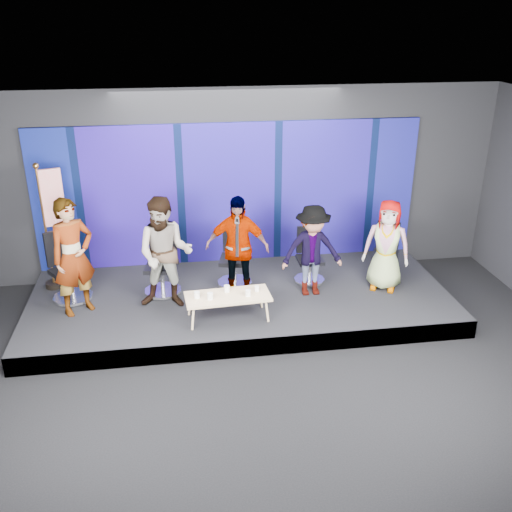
% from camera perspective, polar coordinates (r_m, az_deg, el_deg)
% --- Properties ---
extents(ground, '(10.00, 10.00, 0.00)m').
position_cam_1_polar(ground, '(7.74, 0.80, -14.12)').
color(ground, black).
rests_on(ground, ground).
extents(room_walls, '(10.02, 8.02, 3.51)m').
position_cam_1_polar(room_walls, '(6.55, 0.92, 2.96)').
color(room_walls, black).
rests_on(room_walls, ground).
extents(riser, '(7.00, 3.00, 0.30)m').
position_cam_1_polar(riser, '(9.75, -1.57, -4.49)').
color(riser, black).
rests_on(riser, ground).
extents(backdrop, '(7.00, 0.08, 2.60)m').
position_cam_1_polar(backdrop, '(10.52, -2.64, 6.22)').
color(backdrop, '#071858').
rests_on(backdrop, riser).
extents(chair_a, '(0.91, 0.91, 1.16)m').
position_cam_1_polar(chair_a, '(9.83, -18.21, -2.04)').
color(chair_a, silver).
rests_on(chair_a, riser).
extents(panelist_a, '(0.82, 0.76, 1.87)m').
position_cam_1_polar(panelist_a, '(9.15, -17.81, -0.08)').
color(panelist_a, black).
rests_on(panelist_a, riser).
extents(chair_b, '(0.74, 0.74, 1.13)m').
position_cam_1_polar(chair_b, '(9.69, -9.33, -1.55)').
color(chair_b, silver).
rests_on(chair_b, riser).
extents(panelist_b, '(1.00, 0.84, 1.82)m').
position_cam_1_polar(panelist_b, '(9.01, -9.08, 0.26)').
color(panelist_b, black).
rests_on(panelist_b, riser).
extents(chair_c, '(0.73, 0.73, 1.08)m').
position_cam_1_polar(chair_c, '(9.87, -2.13, -0.85)').
color(chair_c, silver).
rests_on(chair_c, riser).
extents(panelist_c, '(1.10, 0.65, 1.75)m').
position_cam_1_polar(panelist_c, '(9.20, -1.90, 0.81)').
color(panelist_c, black).
rests_on(panelist_c, riser).
extents(chair_d, '(0.54, 0.54, 0.96)m').
position_cam_1_polar(chair_d, '(10.03, 5.34, -0.78)').
color(chair_d, silver).
rests_on(chair_d, riser).
extents(panelist_d, '(1.01, 0.58, 1.56)m').
position_cam_1_polar(panelist_d, '(9.39, 5.63, 0.53)').
color(panelist_d, black).
rests_on(panelist_d, riser).
extents(chair_e, '(0.73, 0.73, 0.97)m').
position_cam_1_polar(chair_e, '(10.43, 12.79, -0.29)').
color(chair_e, silver).
rests_on(chair_e, riser).
extents(panelist_e, '(0.91, 0.78, 1.57)m').
position_cam_1_polar(panelist_e, '(9.79, 12.92, 1.06)').
color(panelist_e, black).
rests_on(panelist_e, riser).
extents(coffee_table, '(1.33, 0.63, 0.40)m').
position_cam_1_polar(coffee_table, '(8.75, -2.84, -4.14)').
color(coffee_table, tan).
rests_on(coffee_table, riser).
extents(mug_a, '(0.09, 0.09, 0.10)m').
position_cam_1_polar(mug_a, '(8.68, -5.93, -3.89)').
color(mug_a, white).
rests_on(mug_a, coffee_table).
extents(mug_b, '(0.09, 0.09, 0.10)m').
position_cam_1_polar(mug_b, '(8.62, -4.61, -4.03)').
color(mug_b, white).
rests_on(mug_b, coffee_table).
extents(mug_c, '(0.09, 0.09, 0.10)m').
position_cam_1_polar(mug_c, '(8.83, -2.93, -3.28)').
color(mug_c, white).
rests_on(mug_c, coffee_table).
extents(mug_d, '(0.08, 0.08, 0.10)m').
position_cam_1_polar(mug_d, '(8.69, -0.80, -3.73)').
color(mug_d, white).
rests_on(mug_d, coffee_table).
extents(mug_e, '(0.07, 0.07, 0.08)m').
position_cam_1_polar(mug_e, '(8.84, 0.09, -3.28)').
color(mug_e, white).
rests_on(mug_e, coffee_table).
extents(flag_stand, '(0.50, 0.29, 2.19)m').
position_cam_1_polar(flag_stand, '(10.04, -19.74, 3.11)').
color(flag_stand, black).
rests_on(flag_stand, riser).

